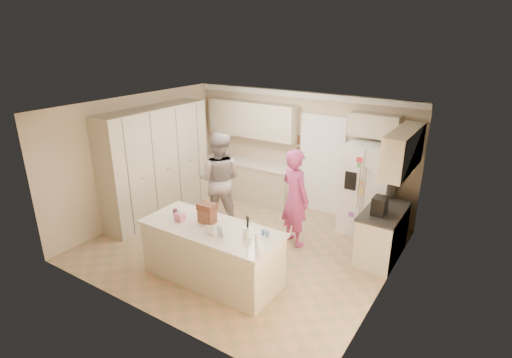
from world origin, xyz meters
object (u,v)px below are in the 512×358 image
Objects in this scene: coffee_maker at (380,206)px; dollhouse_body at (207,216)px; tissue_box at (180,217)px; island_base at (212,254)px; teen_girl at (295,198)px; utensil_crock at (247,232)px; refrigerator at (367,189)px; teen_boy at (219,179)px.

coffee_maker is 1.15× the size of dollhouse_body.
coffee_maker is at bearing 37.57° from tissue_box.
dollhouse_body is (-0.15, 0.10, 0.60)m from island_base.
utensil_crock is at bearing 117.53° from teen_girl.
island_base is 1.90m from teen_girl.
teen_girl is at bearing -129.83° from refrigerator.
teen_boy is at bearing 121.85° from dollhouse_body.
dollhouse_body is at bearing 101.53° from teen_boy.
teen_boy reaches higher than refrigerator.
island_base is at bearing 103.67° from teen_boy.
teen_girl is at bearing 72.58° from island_base.
island_base is 1.13× the size of teen_boy.
utensil_crock is at bearing -3.58° from dollhouse_body.
coffee_maker is 1.51m from teen_girl.
teen_girl is at bearing 93.31° from utensil_crock.
island_base is 15.71× the size of tissue_box.
refrigerator is 3.66m from tissue_box.
coffee_maker is 2.14× the size of tissue_box.
teen_boy is at bearing 124.00° from island_base.
teen_boy is (-0.97, 1.56, -0.06)m from dollhouse_body.
refrigerator is 0.98× the size of teen_girl.
tissue_box is at bearing -172.87° from utensil_crock.
refrigerator is at bearing 117.50° from coffee_maker.
dollhouse_body is at bearing 146.31° from island_base.
utensil_crock is 0.80m from dollhouse_body.
refrigerator is 6.92× the size of dollhouse_body.
teen_girl is (-0.10, 1.71, -0.08)m from utensil_crock.
refrigerator is 1.17m from coffee_maker.
island_base is (-1.52, -2.92, -0.46)m from refrigerator.
dollhouse_body is at bearing 91.28° from teen_girl.
tissue_box is (-0.55, -0.10, 0.56)m from island_base.
utensil_crock is at bearing -106.99° from refrigerator.
teen_girl reaches higher than refrigerator.
teen_girl is (-1.50, -0.14, -0.15)m from coffee_maker.
coffee_maker is 0.15× the size of teen_boy.
teen_boy is 1.06× the size of teen_girl.
utensil_crock is at bearing 7.13° from tissue_box.
dollhouse_body is 1.80m from teen_girl.
coffee_maker is 2.87m from island_base.
teen_boy reaches higher than coffee_maker.
teen_girl is at bearing 59.33° from tissue_box.
dollhouse_body is 1.83m from teen_boy.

